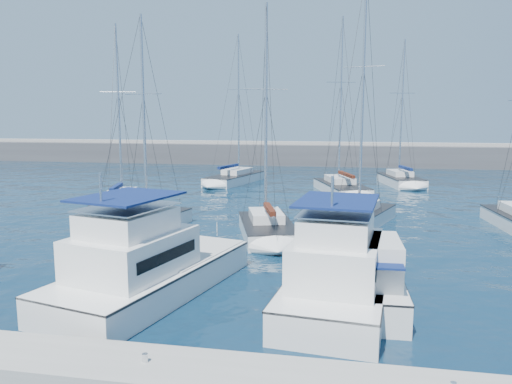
% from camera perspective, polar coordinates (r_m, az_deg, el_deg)
% --- Properties ---
extents(ground, '(220.00, 220.00, 0.00)m').
position_cam_1_polar(ground, '(24.71, -2.34, -8.42)').
color(ground, black).
rests_on(ground, ground).
extents(breakwater, '(160.00, 6.00, 4.45)m').
position_cam_1_polar(breakwater, '(75.45, 6.59, 3.92)').
color(breakwater, '#424244').
rests_on(breakwater, ground).
extents(dock, '(40.00, 2.20, 0.60)m').
position_cam_1_polar(dock, '(14.88, -12.51, -19.48)').
color(dock, gray).
rests_on(dock, ground).
extents(dock_cleat_centre, '(0.16, 0.16, 0.25)m').
position_cam_1_polar(dock_cleat_centre, '(14.68, -12.57, -18.01)').
color(dock_cleat_centre, silver).
rests_on(dock_cleat_centre, dock).
extents(motor_yacht_port_inner, '(6.24, 10.70, 4.69)m').
position_cam_1_polar(motor_yacht_port_inner, '(20.91, -12.54, -8.59)').
color(motor_yacht_port_inner, silver).
rests_on(motor_yacht_port_inner, ground).
extents(motor_yacht_stbd_inner, '(4.67, 9.99, 4.69)m').
position_cam_1_polar(motor_yacht_stbd_inner, '(19.81, 9.43, -9.48)').
color(motor_yacht_stbd_inner, silver).
rests_on(motor_yacht_stbd_inner, ground).
extents(motor_yacht_stbd_outer, '(2.81, 6.21, 3.20)m').
position_cam_1_polar(motor_yacht_stbd_outer, '(19.86, 12.60, -10.11)').
color(motor_yacht_stbd_outer, silver).
rests_on(motor_yacht_stbd_outer, ground).
extents(sailboat_mid_a, '(4.68, 7.71, 14.53)m').
position_cam_1_polar(sailboat_mid_a, '(40.43, -15.22, -1.20)').
color(sailboat_mid_a, silver).
rests_on(sailboat_mid_a, ground).
extents(sailboat_mid_b, '(4.65, 8.31, 13.77)m').
position_cam_1_polar(sailboat_mid_b, '(32.51, -13.07, -3.53)').
color(sailboat_mid_b, silver).
rests_on(sailboat_mid_b, ground).
extents(sailboat_mid_c, '(4.80, 7.45, 14.10)m').
position_cam_1_polar(sailboat_mid_c, '(30.20, 1.26, -4.20)').
color(sailboat_mid_c, silver).
rests_on(sailboat_mid_c, ground).
extents(sailboat_mid_d, '(5.97, 9.40, 16.77)m').
position_cam_1_polar(sailboat_mid_d, '(33.82, 11.22, -2.96)').
color(sailboat_mid_d, silver).
rests_on(sailboat_mid_d, ground).
extents(sailboat_back_a, '(5.30, 9.67, 16.22)m').
position_cam_1_polar(sailboat_back_a, '(54.50, -2.39, 1.59)').
color(sailboat_back_a, silver).
rests_on(sailboat_back_a, ground).
extents(sailboat_back_b, '(5.83, 9.52, 16.70)m').
position_cam_1_polar(sailboat_back_b, '(48.01, 9.69, 0.51)').
color(sailboat_back_b, silver).
rests_on(sailboat_back_b, ground).
extents(sailboat_back_c, '(4.71, 7.91, 15.43)m').
position_cam_1_polar(sailboat_back_c, '(54.94, 16.22, 1.32)').
color(sailboat_back_c, silver).
rests_on(sailboat_back_c, ground).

